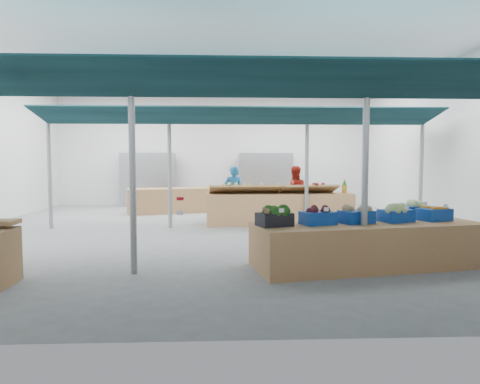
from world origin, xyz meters
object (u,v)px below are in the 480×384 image
Objects in this scene: veg_counter at (367,244)px; fruit_counter at (279,209)px; vendor_right at (294,192)px; vendor_left at (234,193)px.

fruit_counter is (-0.80, 4.72, 0.06)m from veg_counter.
vendor_right reaches higher than veg_counter.
vendor_left is 1.00× the size of vendor_right.
fruit_counter reaches higher than veg_counter.
vendor_left reaches higher than fruit_counter.
veg_counter is at bearing 106.80° from vendor_left.
vendor_left and vendor_right have the same top height.
vendor_right is at bearing 81.42° from veg_counter.
vendor_right is at bearing 177.84° from vendor_left.
fruit_counter is 1.30m from vendor_right.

